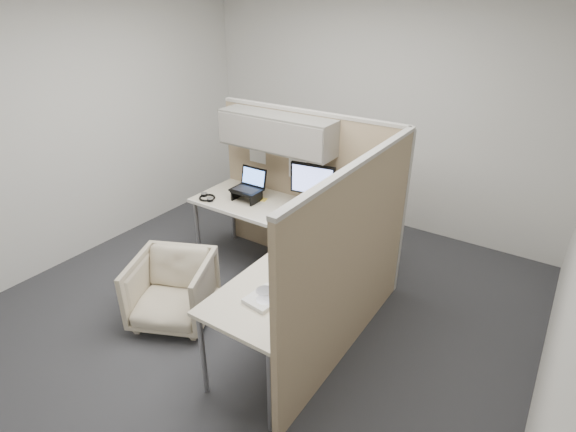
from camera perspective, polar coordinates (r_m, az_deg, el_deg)
The scene contains 18 objects.
ground at distance 4.29m, azimuth -3.02°, elevation -11.14°, with size 4.50×4.50×0.00m, color #2C2C30.
partition_back at distance 4.46m, azimuth 0.74°, elevation 6.65°, with size 2.00×0.36×1.63m.
partition_right at distance 3.39m, azimuth 8.35°, elevation -5.86°, with size 0.07×2.03×1.63m.
desk at distance 3.93m, azimuth -0.70°, elevation -2.89°, with size 2.00×1.98×0.73m.
office_chair at distance 4.05m, azimuth -14.50°, elevation -8.72°, with size 0.65×0.61×0.67m, color beige.
monitor_left at distance 4.23m, azimuth 3.14°, elevation 4.11°, with size 0.44×0.20×0.47m.
monitor_right at distance 3.87m, azimuth 8.97°, elevation 1.61°, with size 0.38×0.29×0.47m.
laptop_station at distance 4.53m, azimuth -5.07°, elevation 3.52°, with size 0.30×0.26×0.31m.
keyboard at distance 4.05m, azimuth 2.39°, elevation -1.09°, with size 0.49×0.16×0.02m, color black.
mouse at distance 3.88m, azimuth 5.36°, elevation -2.32°, with size 0.11×0.07×0.04m, color black.
travel_mug at distance 4.15m, azimuth 4.99°, elevation 0.85°, with size 0.09×0.09×0.19m.
soda_can_green at distance 3.77m, azimuth 7.74°, elevation -2.75°, with size 0.07×0.07×0.12m, color black.
soda_can_silver at distance 4.00m, azimuth 6.72°, elevation -0.87°, with size 0.07×0.07×0.12m, color #1E3FA5.
sticky_note_d at distance 4.26m, azimuth -0.85°, elevation 0.33°, with size 0.08×0.08×0.01m, color yellow.
sticky_note_c at distance 4.55m, azimuth -3.23°, elevation 2.09°, with size 0.08×0.08×0.01m, color yellow.
headphones at distance 4.65m, azimuth -10.24°, elevation 2.33°, with size 0.22×0.22×0.03m.
paper_stack at distance 3.12m, azimuth -2.96°, elevation -10.36°, with size 0.23×0.28×0.03m.
desk_clock at distance 3.36m, azimuth 1.96°, elevation -6.79°, with size 0.08×0.08×0.08m.
Camera 1 is at (2.06, -2.69, 2.62)m, focal length 28.00 mm.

